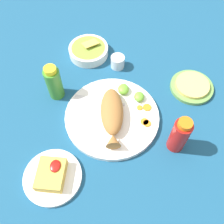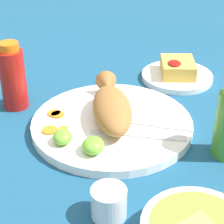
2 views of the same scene
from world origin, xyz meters
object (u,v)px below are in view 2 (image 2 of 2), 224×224
at_px(main_plate, 112,124).
at_px(fried_fish, 111,106).
at_px(fork_near, 153,124).
at_px(fork_far, 145,136).
at_px(salt_cup, 108,204).
at_px(side_plate_fries, 177,77).
at_px(hot_sauce_bottle_red, 13,77).

xyz_separation_m(main_plate, fried_fish, (-0.01, -0.00, 0.04)).
height_order(fork_near, fork_far, same).
relative_size(fork_near, salt_cup, 3.33).
xyz_separation_m(fork_near, fork_far, (0.04, -0.02, 0.00)).
height_order(fried_fish, side_plate_fries, fried_fish).
xyz_separation_m(fork_near, hot_sauce_bottle_red, (-0.10, -0.30, 0.05)).
relative_size(fork_far, salt_cup, 3.35).
relative_size(fork_near, side_plate_fries, 1.03).
distance_m(main_plate, salt_cup, 0.25).
bearing_deg(hot_sauce_bottle_red, salt_cup, 33.05).
height_order(main_plate, salt_cup, salt_cup).
distance_m(main_plate, hot_sauce_bottle_red, 0.24).
bearing_deg(side_plate_fries, fork_far, -18.60).
bearing_deg(side_plate_fries, hot_sauce_bottle_red, -68.94).
height_order(fork_near, salt_cup, salt_cup).
bearing_deg(fried_fish, fork_near, 63.84).
relative_size(fried_fish, fork_near, 1.24).
bearing_deg(main_plate, hot_sauce_bottle_red, -111.68).
xyz_separation_m(hot_sauce_bottle_red, side_plate_fries, (-0.15, 0.38, -0.06)).
distance_m(main_plate, fried_fish, 0.04).
xyz_separation_m(fried_fish, hot_sauce_bottle_red, (-0.07, -0.22, 0.03)).
bearing_deg(fried_fish, fork_far, 35.99).
relative_size(hot_sauce_bottle_red, side_plate_fries, 0.85).
relative_size(fork_near, fork_far, 0.99).
relative_size(main_plate, fork_near, 1.79).
height_order(main_plate, fork_far, fork_far).
height_order(fork_far, hot_sauce_bottle_red, hot_sauce_bottle_red).
bearing_deg(main_plate, fork_near, 78.57).
height_order(main_plate, side_plate_fries, main_plate).
distance_m(fried_fish, hot_sauce_bottle_red, 0.23).
bearing_deg(fork_near, fork_far, -103.71).
bearing_deg(main_plate, fork_far, 48.05).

